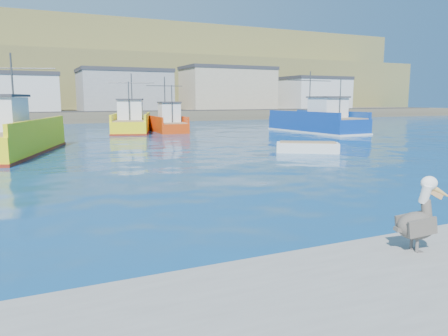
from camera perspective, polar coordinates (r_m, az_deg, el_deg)
name	(u,v)px	position (r m, az deg, el deg)	size (l,w,h in m)	color
ground	(291,225)	(12.70, 8.74, -7.34)	(260.00, 260.00, 0.00)	navy
dock_bollards	(402,233)	(10.42, 22.18, -7.84)	(36.20, 0.20, 0.30)	#4C4C4C
far_shore	(47,77)	(119.63, -22.13, 10.93)	(200.00, 81.00, 24.00)	brown
trawler_yellow_a	(8,138)	(31.41, -26.36, 3.57)	(7.74, 12.95, 6.64)	yellow
trawler_yellow_b	(132,123)	(48.61, -11.96, 5.77)	(6.57, 11.00, 6.40)	yellow
trawler_blue	(318,122)	(48.68, 12.15, 5.89)	(5.91, 12.51, 6.64)	navy
boat_orange	(168,123)	(48.71, -7.38, 5.91)	(4.08, 7.96, 6.01)	red
skiff_mid	(307,148)	(29.83, 10.84, 2.54)	(4.21, 3.41, 0.89)	silver
skiff_far	(333,124)	(59.90, 14.07, 5.62)	(2.42, 4.77, 0.99)	silver
pelican	(419,219)	(9.68, 24.13, -6.13)	(1.24, 0.69, 1.53)	#595451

